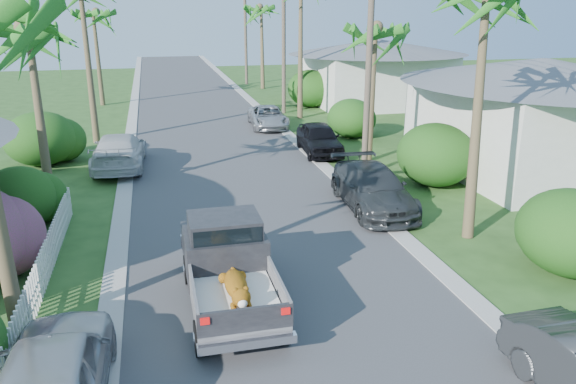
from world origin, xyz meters
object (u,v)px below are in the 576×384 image
object	(u,v)px
parked_car_rm	(373,189)
parked_car_ln	(53,377)
parked_car_rd	(268,117)
utility_pole_b	(369,65)
parked_car_lf	(119,151)
palm_r_d	(261,7)
palm_l_b	(27,29)
house_right_near	(537,120)
parked_car_rf	(319,139)
house_right_far	(377,75)
utility_pole_c	(284,43)
palm_r_b	(375,28)
utility_pole_d	(246,32)
palm_l_d	(93,12)
pickup_truck	(227,261)

from	to	relation	value
parked_car_rm	parked_car_ln	world-z (taller)	parked_car_ln
parked_car_rd	utility_pole_b	distance (m)	11.50
parked_car_lf	palm_r_d	size ratio (longest dim) A/B	0.66
parked_car_rm	palm_r_d	bearing A→B (deg)	88.60
parked_car_rm	palm_l_b	size ratio (longest dim) A/B	0.68
parked_car_lf	house_right_near	distance (m)	18.20
parked_car_rf	parked_car_ln	xyz separation A→B (m)	(-9.77, -16.69, 0.06)
house_right_far	utility_pole_c	size ratio (longest dim) A/B	1.00
parked_car_ln	house_right_near	size ratio (longest dim) A/B	0.52
parked_car_lf	palm_r_d	xyz separation A→B (m)	(11.08, 23.49, 5.97)
palm_r_b	utility_pole_d	size ratio (longest dim) A/B	0.80
parked_car_rd	house_right_far	size ratio (longest dim) A/B	0.49
parked_car_ln	palm_l_d	world-z (taller)	palm_l_d
palm_l_b	parked_car_ln	bearing A→B (deg)	-81.28
parked_car_rd	house_right_far	distance (m)	11.47
pickup_truck	palm_l_b	xyz separation A→B (m)	(-5.29, 8.26, 5.14)
parked_car_lf	house_right_far	size ratio (longest dim) A/B	0.59
palm_r_b	utility_pole_c	xyz separation A→B (m)	(-1.00, 13.00, -1.35)
parked_car_ln	parked_car_rd	bearing A→B (deg)	-109.52
palm_l_d	utility_pole_b	xyz separation A→B (m)	(12.10, -21.00, -1.84)
utility_pole_c	pickup_truck	bearing A→B (deg)	-106.34
parked_car_ln	utility_pole_d	size ratio (longest dim) A/B	0.52
house_right_far	utility_pole_d	bearing A→B (deg)	119.65
parked_car_ln	palm_r_d	size ratio (longest dim) A/B	0.58
palm_l_b	utility_pole_d	bearing A→B (deg)	68.20
pickup_truck	utility_pole_c	xyz separation A→B (m)	(7.11, 24.26, 3.59)
palm_r_d	utility_pole_d	world-z (taller)	utility_pole_d
parked_car_rf	parked_car_ln	size ratio (longest dim) A/B	0.93
house_right_far	parked_car_ln	bearing A→B (deg)	-121.18
palm_l_b	palm_r_d	size ratio (longest dim) A/B	0.93
parked_car_lf	utility_pole_c	bearing A→B (deg)	-129.06
utility_pole_c	parked_car_rf	bearing A→B (deg)	-94.28
pickup_truck	parked_car_lf	size ratio (longest dim) A/B	0.96
palm_r_b	palm_r_d	xyz separation A→B (m)	(-0.10, 25.00, 0.79)
parked_car_lf	utility_pole_c	world-z (taller)	utility_pole_c
utility_pole_d	utility_pole_b	bearing A→B (deg)	-90.00
palm_l_d	utility_pole_c	xyz separation A→B (m)	(12.10, -6.00, -1.84)
parked_car_ln	house_right_far	size ratio (longest dim) A/B	0.52
utility_pole_b	utility_pole_c	world-z (taller)	same
pickup_truck	palm_l_d	world-z (taller)	palm_l_d
parked_car_ln	palm_r_b	world-z (taller)	palm_r_b
parked_car_ln	utility_pole_c	size ratio (longest dim) A/B	0.52
palm_r_b	house_right_near	distance (m)	7.99
parked_car_rd	house_right_near	bearing A→B (deg)	-47.51
palm_r_d	utility_pole_c	distance (m)	12.22
parked_car_rf	parked_car_rd	distance (m)	6.75
palm_l_d	house_right_far	xyz separation A→B (m)	(19.50, -4.00, -4.32)
palm_r_b	house_right_far	xyz separation A→B (m)	(6.40, 15.00, -3.83)
palm_r_d	house_right_far	xyz separation A→B (m)	(6.50, -10.00, -4.62)
parked_car_rd	parked_car_lf	size ratio (longest dim) A/B	0.83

